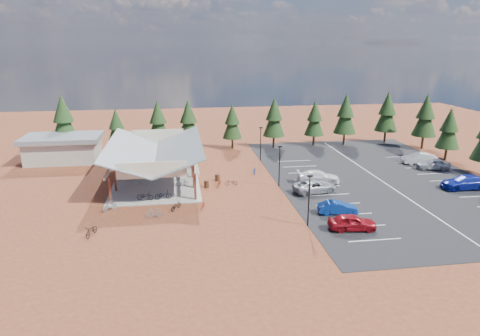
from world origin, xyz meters
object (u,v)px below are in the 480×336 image
Objects in this scene: trash_bin_0 at (207,184)px; bike_4 at (163,195)px; bike_9 at (110,206)px; bike_pavilion at (155,151)px; bike_1 at (142,181)px; car_0 at (352,222)px; bike_6 at (164,170)px; bike_15 at (219,183)px; lamp_post_0 at (309,197)px; bike_11 at (203,205)px; bike_3 at (132,164)px; bike_8 at (91,231)px; bike_5 at (182,182)px; bike_0 at (145,196)px; outbuilding at (63,148)px; car_7 at (465,182)px; trash_bin_1 at (217,178)px; lamp_post_1 at (279,163)px; car_2 at (315,186)px; bike_12 at (176,205)px; bike_14 at (255,170)px; bike_13 at (154,213)px; bike_16 at (231,182)px; car_1 at (338,208)px; bike_2 at (148,172)px; car_3 at (318,177)px; bike_7 at (178,163)px; lamp_post_2 at (261,141)px; car_9 at (419,158)px; car_8 at (433,164)px.

bike_4 is (-5.13, -3.62, 0.15)m from trash_bin_0.
bike_pavilion is at bearing -72.00° from bike_9.
car_0 reaches higher than bike_1.
trash_bin_0 is at bearing -152.72° from bike_6.
lamp_post_0 is at bearing 138.22° from bike_15.
bike_11 is at bearing 69.34° from car_0.
bike_8 is at bearing -173.19° from bike_3.
bike_5 reaches higher than bike_6.
bike_9 is at bearing 136.86° from bike_0.
car_7 is at bearing -21.73° from outbuilding.
trash_bin_1 is at bearing -103.59° from bike_9.
lamp_post_1 is 2.78× the size of bike_9.
bike_1 is at bearing 65.09° from car_2.
bike_15 is 11.60m from car_2.
bike_9 is at bearing 160.96° from lamp_post_0.
lamp_post_0 is 2.99× the size of bike_15.
bike_8 reaches higher than bike_12.
bike_11 is at bearing 149.98° from lamp_post_0.
car_0 reaches higher than bike_14.
outbuilding reaches higher than bike_8.
bike_15 is (11.29, -9.77, -0.12)m from bike_3.
bike_13 is 12.72m from bike_16.
car_1 is (5.89, -15.28, 0.22)m from bike_14.
trash_bin_1 is at bearing -101.22° from bike_2.
bike_pavilion is at bearing 161.57° from lamp_post_1.
car_1 is (15.70, -11.26, 0.14)m from bike_5.
bike_pavilion is 12.37× the size of bike_11.
bike_pavilion is 20.89m from car_3.
bike_7 reaches higher than bike_12.
bike_4 is (2.26, -9.44, 0.03)m from bike_2.
bike_3 is at bearing 105.07° from bike_8.
car_3 reaches higher than bike_12.
car_0 is at bearing -130.02° from bike_5.
bike_7 reaches higher than bike_0.
bike_6 is at bearing -68.30° from bike_2.
lamp_post_2 is 3.37× the size of bike_16.
trash_bin_1 is (7.70, -1.79, -3.37)m from bike_pavilion.
car_2 is at bearing 8.25° from car_0.
bike_3 is 0.34× the size of car_3.
bike_13 is 0.90× the size of bike_14.
car_2 reaches higher than trash_bin_1.
car_9 reaches higher than bike_1.
bike_7 reaches higher than bike_4.
bike_4 is at bearing -168.68° from lamp_post_1.
bike_pavilion is 8.50m from bike_4.
bike_12 is 9.89m from bike_16.
bike_12 is (16.42, -21.97, -1.55)m from outbuilding.
car_8 reaches higher than bike_14.
bike_11 is 1.03× the size of bike_16.
bike_9 is (-10.62, -6.10, 0.11)m from trash_bin_0.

